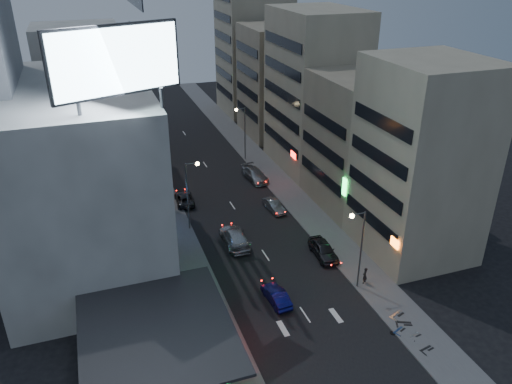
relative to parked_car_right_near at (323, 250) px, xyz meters
name	(u,v)px	position (x,y,z in m)	size (l,w,h in m)	color
ground	(326,345)	(-5.60, -11.87, -0.81)	(180.00, 180.00, 0.00)	black
sidewalk_left	(163,201)	(-13.60, 18.13, -0.75)	(4.00, 120.00, 0.12)	#4C4C4F
sidewalk_right	(280,183)	(2.40, 18.13, -0.75)	(4.00, 120.00, 0.12)	#4C4C4F
food_court	(146,351)	(-19.50, -9.87, 1.17)	(11.00, 13.00, 3.88)	tan
white_building	(80,177)	(-22.60, 8.13, 8.19)	(14.00, 24.00, 18.00)	beige
shophouse_near	(421,161)	(9.40, -1.37, 9.19)	(10.00, 11.00, 20.00)	tan
shophouse_mid	(364,141)	(9.90, 10.13, 7.19)	(11.00, 12.00, 16.00)	gray
shophouse_far	(315,91)	(9.40, 23.13, 10.19)	(10.00, 14.00, 22.00)	tan
far_left_a	(85,100)	(-21.10, 33.13, 9.19)	(11.00, 10.00, 20.00)	beige
far_left_b	(81,95)	(-21.60, 46.13, 6.69)	(12.00, 10.00, 15.00)	gray
far_right_a	(278,81)	(9.90, 38.13, 8.19)	(11.00, 12.00, 18.00)	gray
far_right_b	(254,49)	(10.40, 52.13, 11.19)	(12.00, 12.00, 24.00)	tan
billboard	(116,61)	(-18.59, -1.90, 20.85)	(9.52, 3.75, 6.20)	#595B60
street_lamp_right_near	(358,239)	(0.30, -5.87, 4.55)	(1.60, 0.44, 8.02)	#595B60
street_lamp_left	(191,186)	(-11.50, 10.13, 4.55)	(1.60, 0.44, 8.02)	#595B60
street_lamp_right_far	(242,126)	(0.30, 28.13, 4.55)	(1.60, 0.44, 8.02)	#595B60
parked_car_right_near	(323,250)	(0.00, 0.00, 0.00)	(1.92, 4.78, 1.63)	#2A2B30
parked_car_right_mid	(274,206)	(-1.17, 11.19, -0.16)	(1.38, 3.97, 1.31)	gray
parked_car_left	(184,199)	(-11.10, 16.71, -0.18)	(2.11, 4.59, 1.27)	#25252A
parked_car_right_far	(255,175)	(-0.39, 20.49, -0.01)	(2.24, 5.51, 1.60)	#9DA0A5
road_car_blue	(276,296)	(-7.36, -5.38, -0.14)	(1.43, 4.10, 1.35)	navy
road_car_silver	(235,237)	(-7.97, 5.37, 0.05)	(2.41, 5.94, 1.72)	#ACB0B5
person	(365,275)	(1.60, -5.60, 0.14)	(0.61, 0.40, 1.67)	black
scooter_black_a	(431,340)	(2.29, -14.70, -0.16)	(1.76, 0.59, 1.07)	black
scooter_silver_a	(418,327)	(2.29, -13.09, -0.20)	(1.62, 0.54, 0.99)	silver
scooter_blue	(402,321)	(1.39, -12.02, -0.17)	(1.70, 0.57, 1.04)	navy
scooter_black_b	(412,316)	(2.52, -11.86, -0.09)	(1.97, 0.66, 1.20)	black
scooter_silver_b	(400,305)	(2.41, -10.22, -0.07)	(2.06, 0.69, 1.26)	#ACAEB3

